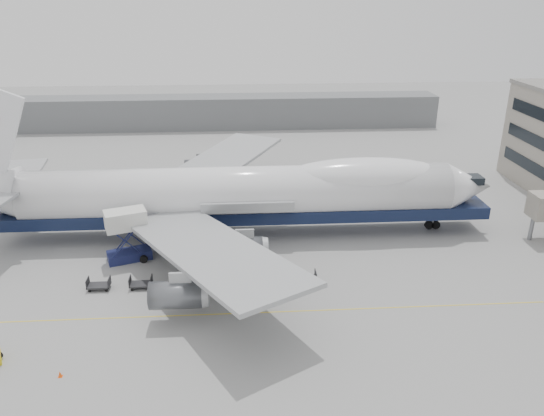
{
  "coord_description": "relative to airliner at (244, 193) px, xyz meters",
  "views": [
    {
      "loc": [
        -0.0,
        -49.35,
        28.64
      ],
      "look_at": [
        3.7,
        6.0,
        5.94
      ],
      "focal_mm": 35.0,
      "sensor_mm": 36.0,
      "label": 1
    }
  ],
  "objects": [
    {
      "name": "dolly_3",
      "position": [
        -2.45,
        -12.57,
        -5.09
      ],
      "size": [
        2.3,
        1.35,
        1.3
      ],
      "color": "#2D2D30",
      "rests_on": "ground"
    },
    {
      "name": "ground",
      "position": [
        -0.64,
        -12.0,
        -5.62
      ],
      "size": [
        260.0,
        260.0,
        0.0
      ],
      "primitive_type": "plane",
      "color": "gray",
      "rests_on": "ground"
    },
    {
      "name": "apron_line",
      "position": [
        -0.64,
        -18.0,
        -5.62
      ],
      "size": [
        60.0,
        0.15,
        0.01
      ],
      "primitive_type": "cube",
      "color": "gold",
      "rests_on": "ground"
    },
    {
      "name": "hangar",
      "position": [
        -10.64,
        58.0,
        -2.12
      ],
      "size": [
        110.0,
        8.0,
        7.0
      ],
      "primitive_type": "cube",
      "color": "slate",
      "rests_on": "ground"
    },
    {
      "name": "catering_truck",
      "position": [
        -13.39,
        -6.0,
        -2.19
      ],
      "size": [
        5.37,
        4.44,
        6.07
      ],
      "rotation": [
        0.0,
        0.0,
        0.34
      ],
      "color": "#1A2050",
      "rests_on": "ground"
    },
    {
      "name": "airliner",
      "position": [
        0.0,
        0.0,
        0.0
      ],
      "size": [
        67.0,
        55.3,
        19.98
      ],
      "color": "white",
      "rests_on": "ground"
    },
    {
      "name": "dolly_4",
      "position": [
        1.85,
        -12.57,
        -5.09
      ],
      "size": [
        2.3,
        1.35,
        1.3
      ],
      "color": "#2D2D30",
      "rests_on": "ground"
    },
    {
      "name": "dolly_2",
      "position": [
        -6.75,
        -12.57,
        -5.09
      ],
      "size": [
        2.3,
        1.35,
        1.3
      ],
      "color": "#2D2D30",
      "rests_on": "ground"
    },
    {
      "name": "dolly_5",
      "position": [
        6.16,
        -12.57,
        -5.09
      ],
      "size": [
        2.3,
        1.35,
        1.3
      ],
      "color": "#2D2D30",
      "rests_on": "ground"
    },
    {
      "name": "dolly_0",
      "position": [
        -15.36,
        -12.57,
        -5.09
      ],
      "size": [
        2.3,
        1.35,
        1.3
      ],
      "color": "#2D2D30",
      "rests_on": "ground"
    },
    {
      "name": "dolly_1",
      "position": [
        -11.05,
        -12.57,
        -5.09
      ],
      "size": [
        2.3,
        1.35,
        1.3
      ],
      "color": "#2D2D30",
      "rests_on": "ground"
    },
    {
      "name": "traffic_cone",
      "position": [
        -15.33,
        -26.08,
        -5.38
      ],
      "size": [
        0.35,
        0.35,
        0.51
      ],
      "rotation": [
        0.0,
        0.0,
        -0.03
      ],
      "color": "#FF520D",
      "rests_on": "ground"
    }
  ]
}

